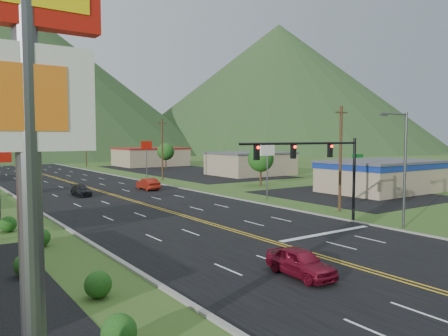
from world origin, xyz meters
TOP-DOWN VIEW (x-y plane):
  - pylon_sign at (-17.00, 2.00)m, footprint 4.32×0.60m
  - traffic_signal at (6.48, 14.00)m, footprint 13.10×0.43m
  - streetlight_east at (11.18, 10.00)m, footprint 3.28×0.25m
  - building_east_near at (30.00, 25.00)m, footprint 15.40×10.40m
  - building_east_mid at (32.00, 55.00)m, footprint 14.40×11.40m
  - building_east_far at (28.00, 90.00)m, footprint 16.40×12.40m
  - pole_sign_east_a at (13.00, 28.00)m, footprint 2.00×0.18m
  - pole_sign_east_b at (13.00, 60.00)m, footprint 2.00×0.18m
  - tree_east_a at (22.00, 40.00)m, footprint 3.84×3.84m
  - tree_east_b at (26.00, 78.00)m, footprint 3.84×3.84m
  - utility_pole_a at (13.50, 18.00)m, footprint 1.60×0.28m
  - utility_pole_b at (13.50, 55.00)m, footprint 1.60×0.28m
  - utility_pole_c at (13.50, 95.00)m, footprint 1.60×0.28m
  - utility_pole_d at (13.50, 135.00)m, footprint 1.60×0.28m
  - mountain_ne at (147.84, 176.19)m, footprint 180.00×180.00m
  - car_red_near at (-3.60, 6.03)m, footprint 1.86×4.22m
  - car_dark_mid at (-3.44, 43.11)m, footprint 1.98×4.40m
  - car_red_far at (5.85, 44.21)m, footprint 1.77×4.73m

SIDE VIEW (x-z plane):
  - car_dark_mid at x=-3.44m, z-range 0.00..1.25m
  - car_red_near at x=-3.60m, z-range 0.00..1.41m
  - car_red_far at x=5.85m, z-range 0.00..1.54m
  - building_east_mid at x=32.00m, z-range 0.01..4.31m
  - building_east_far at x=28.00m, z-range 0.01..4.51m
  - building_east_near at x=30.00m, z-range 0.22..4.32m
  - tree_east_a at x=22.00m, z-range 0.98..6.80m
  - tree_east_b at x=26.00m, z-range 0.98..6.80m
  - pole_sign_east_a at x=13.00m, z-range 1.85..8.25m
  - pole_sign_east_b at x=13.00m, z-range 1.85..8.25m
  - utility_pole_a at x=13.50m, z-range 0.13..10.13m
  - utility_pole_b at x=13.50m, z-range 0.13..10.13m
  - utility_pole_c at x=13.50m, z-range 0.13..10.13m
  - utility_pole_d at x=13.50m, z-range 0.13..10.13m
  - streetlight_east at x=11.18m, z-range 0.68..9.68m
  - traffic_signal at x=6.48m, z-range 1.83..8.83m
  - pylon_sign at x=-17.00m, z-range 2.30..16.30m
  - mountain_ne at x=147.84m, z-range 0.00..70.00m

